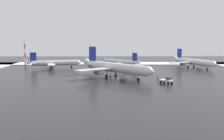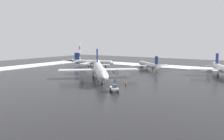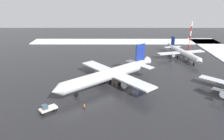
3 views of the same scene
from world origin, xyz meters
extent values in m
plane|color=#232326|center=(0.00, 0.00, 0.00)|extent=(240.00, 240.00, 0.00)
cube|color=white|center=(67.00, 0.00, 0.17)|extent=(14.00, 116.00, 0.34)
cylinder|color=silver|center=(-0.13, 9.91, 3.98)|extent=(25.07, 28.53, 3.87)
cone|color=silver|center=(-12.08, 23.96, 3.98)|extent=(4.57, 4.46, 3.68)
cone|color=silver|center=(11.96, -4.31, 4.67)|extent=(5.14, 5.23, 3.76)
cube|color=silver|center=(-5.03, 1.26, 3.64)|extent=(14.52, 13.40, 0.41)
cylinder|color=gray|center=(-3.67, 3.17, 2.50)|extent=(4.24, 4.42, 2.28)
cube|color=silver|center=(9.19, 13.35, 3.64)|extent=(14.52, 13.40, 0.41)
cylinder|color=gray|center=(7.09, 12.31, 2.50)|extent=(4.24, 4.42, 2.28)
cube|color=navy|center=(10.19, -2.23, 8.88)|extent=(3.26, 3.73, 6.38)
cube|color=silver|center=(7.44, -4.27, 4.44)|extent=(6.08, 5.79, 0.27)
cube|color=silver|center=(12.64, 0.15, 4.44)|extent=(6.08, 5.79, 0.27)
cylinder|color=black|center=(-7.88, 19.02, 2.28)|extent=(0.27, 0.27, 0.80)
cylinder|color=black|center=(-7.88, 19.02, 0.63)|extent=(1.11, 1.21, 1.25)
cylinder|color=black|center=(0.17, 5.68, 2.28)|extent=(0.27, 0.27, 0.80)
cylinder|color=black|center=(0.17, 5.68, 0.63)|extent=(1.11, 1.21, 1.25)
cylinder|color=black|center=(3.99, 8.93, 2.28)|extent=(0.27, 0.27, 0.80)
cylinder|color=black|center=(3.99, 8.93, 0.63)|extent=(1.11, 1.21, 1.25)
cylinder|color=silver|center=(30.98, -25.51, 2.79)|extent=(23.87, 8.41, 2.71)
cone|color=silver|center=(18.44, -28.63, 2.79)|extent=(2.48, 2.96, 2.58)
cone|color=silver|center=(43.67, -22.35, 3.27)|extent=(3.32, 2.92, 2.64)
cube|color=silver|center=(34.88, -31.28, 2.55)|extent=(5.91, 10.91, 0.29)
cylinder|color=gray|center=(34.10, -29.83, 1.75)|extent=(3.02, 2.20, 1.59)
cube|color=silver|center=(31.72, -18.59, 2.55)|extent=(5.91, 10.91, 0.29)
cylinder|color=gray|center=(31.72, -20.23, 1.75)|extent=(3.02, 2.20, 1.59)
cube|color=navy|center=(41.81, -22.82, 6.22)|extent=(3.16, 1.05, 4.47)
cube|color=silver|center=(42.23, -25.18, 3.11)|extent=(2.94, 4.22, 0.19)
cube|color=silver|center=(41.08, -20.53, 3.11)|extent=(2.94, 4.22, 0.19)
cylinder|color=black|center=(22.85, -27.54, 1.59)|extent=(0.19, 0.19, 0.56)
cylinder|color=black|center=(22.85, -27.54, 0.44)|extent=(0.92, 0.48, 0.88)
cylinder|color=black|center=(33.72, -26.64, 1.59)|extent=(0.19, 0.19, 0.56)
cylinder|color=black|center=(33.72, -26.64, 0.44)|extent=(0.92, 0.48, 0.88)
cylinder|color=black|center=(32.87, -23.23, 1.59)|extent=(0.19, 0.19, 0.56)
cylinder|color=black|center=(32.87, -23.23, 0.44)|extent=(0.92, 0.48, 0.88)
cube|color=silver|center=(-0.39, -26.18, 2.42)|extent=(9.14, 9.44, 0.27)
cylinder|color=gray|center=(-1.15, -27.54, 1.66)|extent=(2.91, 2.86, 1.51)
cube|color=silver|center=(-9.03, -23.47, 2.95)|extent=(3.91, 3.99, 0.18)
cube|color=silver|center=(-16.96, 25.14, 1.15)|extent=(4.67, 4.92, 0.50)
cube|color=#3F5160|center=(-17.56, 25.84, 1.95)|extent=(2.05, 2.04, 1.10)
cylinder|color=black|center=(-18.76, 25.71, 0.45)|extent=(0.83, 0.89, 0.90)
cylinder|color=black|center=(-17.26, 27.01, 0.45)|extent=(0.83, 0.89, 0.90)
cylinder|color=black|center=(-16.65, 23.28, 0.45)|extent=(0.83, 0.89, 0.90)
cylinder|color=black|center=(-15.16, 24.57, 0.45)|extent=(0.83, 0.89, 0.90)
cylinder|color=black|center=(-15.77, 15.59, 0.42)|extent=(0.16, 0.16, 0.85)
cylinder|color=black|center=(-15.58, 15.67, 0.42)|extent=(0.16, 0.16, 0.85)
cylinder|color=orange|center=(-15.67, 15.63, 1.16)|extent=(0.36, 0.36, 0.62)
sphere|color=tan|center=(-15.67, 15.63, 1.59)|extent=(0.24, 0.24, 0.24)
cylinder|color=black|center=(0.36, 7.57, 0.42)|extent=(0.16, 0.16, 0.85)
cylinder|color=black|center=(0.31, 7.37, 0.42)|extent=(0.16, 0.16, 0.85)
cylinder|color=orange|center=(0.34, 7.47, 1.16)|extent=(0.36, 0.36, 0.62)
sphere|color=tan|center=(0.34, 7.47, 1.59)|extent=(0.24, 0.24, 0.24)
cylinder|color=black|center=(2.30, 9.82, 0.42)|extent=(0.16, 0.16, 0.85)
cylinder|color=black|center=(2.49, 9.78, 0.42)|extent=(0.16, 0.16, 0.85)
cylinder|color=orange|center=(2.40, 9.80, 1.16)|extent=(0.36, 0.36, 0.62)
sphere|color=tan|center=(2.40, 9.80, 1.59)|extent=(0.24, 0.24, 0.24)
cylinder|color=red|center=(49.25, -34.03, 1.25)|extent=(0.70, 0.70, 2.49)
cylinder|color=white|center=(49.25, -34.03, 3.74)|extent=(0.70, 0.70, 2.49)
cylinder|color=red|center=(49.25, -34.03, 6.23)|extent=(0.70, 0.70, 2.49)
cylinder|color=white|center=(49.25, -34.03, 8.72)|extent=(0.70, 0.70, 2.49)
cylinder|color=red|center=(49.25, -34.03, 11.21)|extent=(0.70, 0.70, 2.49)
cylinder|color=white|center=(49.25, -34.03, 13.71)|extent=(0.70, 0.70, 2.49)
camera|label=1|loc=(3.46, 121.51, 16.01)|focal=45.00mm
camera|label=2|loc=(-52.59, 80.96, 15.41)|focal=35.00mm
camera|label=3|loc=(-67.67, 8.07, 30.82)|focal=35.00mm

